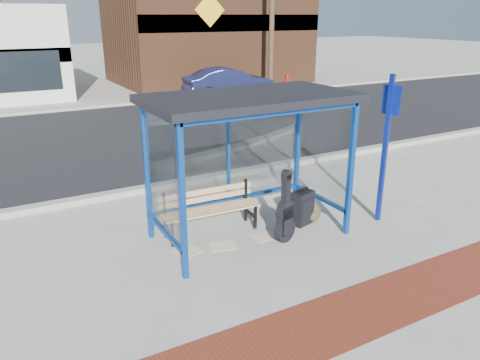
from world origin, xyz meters
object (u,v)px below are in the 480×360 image
guitar_bag (285,218)px  parked_car (229,83)px  bench (209,207)px  suitcase (302,208)px  backpack (312,212)px  fire_hydrant (287,81)px

guitar_bag → parked_car: (5.91, 13.15, 0.24)m
bench → parked_car: parked_car is taller
suitcase → parked_car: parked_car is taller
bench → backpack: 1.92m
guitar_bag → suitcase: (0.66, 0.41, -0.12)m
backpack → fire_hydrant: 16.09m
backpack → parked_car: parked_car is taller
guitar_bag → suitcase: guitar_bag is taller
parked_car → fire_hydrant: (3.72, 0.77, -0.25)m
fire_hydrant → guitar_bag: bearing=-124.7°
backpack → suitcase: bearing=-156.9°
guitar_bag → suitcase: bearing=13.8°
bench → fire_hydrant: (10.56, 12.98, -0.03)m
guitar_bag → fire_hydrant: 16.94m
suitcase → backpack: bearing=-14.2°
bench → suitcase: (1.59, -0.53, -0.14)m
guitar_bag → fire_hydrant: guitar_bag is taller
suitcase → parked_car: bearing=50.9°
backpack → parked_car: (5.01, 12.73, 0.50)m
guitar_bag → parked_car: bearing=47.7°
backpack → bench: bearing=-175.5°
backpack → fire_hydrant: size_ratio=0.48×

